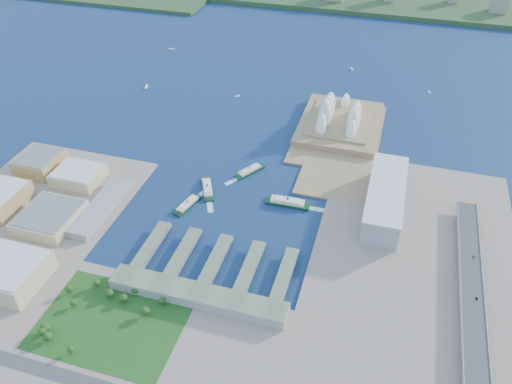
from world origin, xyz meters
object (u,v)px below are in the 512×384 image
(ferry_a, at_px, (207,187))
(car_c, at_px, (474,257))
(ferry_b, at_px, (250,170))
(ferry_c, at_px, (187,203))
(ferry_d, at_px, (288,201))
(car_b, at_px, (477,298))
(toaster_building, at_px, (385,198))
(opera_house, at_px, (341,111))

(ferry_a, relative_size, car_c, 11.48)
(ferry_b, height_order, ferry_c, ferry_b)
(ferry_a, xyz_separation_m, ferry_d, (115.85, 1.42, 0.67))
(ferry_a, xyz_separation_m, car_b, (350.63, -113.85, 10.35))
(ferry_c, bearing_deg, ferry_b, -105.27)
(toaster_building, xyz_separation_m, ferry_a, (-241.63, -25.31, -15.41))
(ferry_c, bearing_deg, opera_house, -106.92)
(car_b, bearing_deg, opera_house, 120.40)
(toaster_building, height_order, car_c, toaster_building)
(ferry_c, distance_m, ferry_d, 135.74)
(ferry_d, height_order, car_c, car_c)
(toaster_building, distance_m, car_c, 132.23)
(ferry_a, relative_size, ferry_c, 1.10)
(ferry_b, bearing_deg, ferry_d, -6.51)
(toaster_building, distance_m, ferry_d, 128.88)
(ferry_a, relative_size, ferry_b, 1.09)
(opera_house, relative_size, car_c, 38.37)
(toaster_building, xyz_separation_m, car_b, (109.00, -139.16, -5.06))
(opera_house, height_order, ferry_c, opera_house)
(ferry_b, distance_m, car_b, 351.50)
(ferry_c, bearing_deg, ferry_d, -147.02)
(car_c, bearing_deg, opera_house, 125.92)
(opera_house, relative_size, ferry_b, 3.63)
(ferry_c, height_order, car_c, car_c)
(ferry_b, relative_size, car_c, 10.58)
(ferry_b, relative_size, car_b, 13.82)
(ferry_a, distance_m, ferry_c, 42.91)
(opera_house, bearing_deg, ferry_c, -121.76)
(toaster_building, height_order, ferry_b, toaster_building)
(car_b, bearing_deg, ferry_b, 150.61)
(toaster_building, height_order, car_b, toaster_building)
(ferry_d, bearing_deg, toaster_building, -80.77)
(ferry_d, bearing_deg, opera_house, -10.61)
(car_b, xyz_separation_m, car_c, (0.00, 64.47, 0.09))
(ferry_b, bearing_deg, ferry_c, -87.92)
(ferry_b, relative_size, ferry_c, 1.01)
(opera_house, relative_size, toaster_building, 1.16)
(toaster_building, bearing_deg, car_b, -51.93)
(ferry_b, bearing_deg, car_c, 12.77)
(toaster_building, bearing_deg, ferry_b, 170.42)
(toaster_building, distance_m, ferry_a, 243.44)
(ferry_c, xyz_separation_m, car_b, (363.78, -73.00, 10.80))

